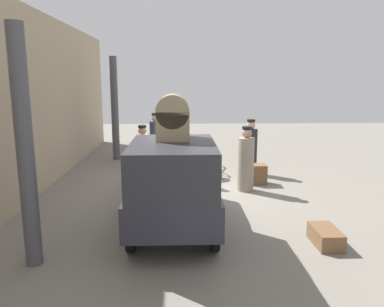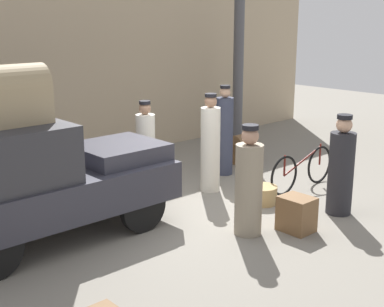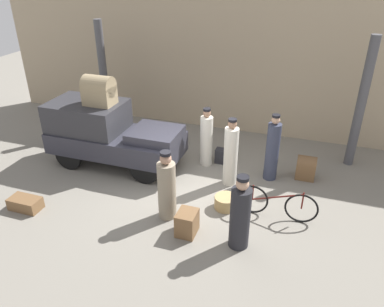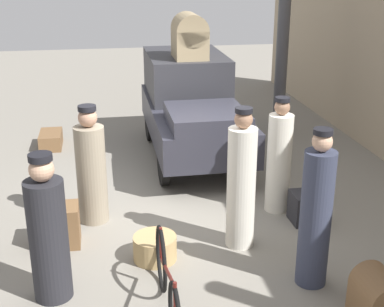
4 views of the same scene
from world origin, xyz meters
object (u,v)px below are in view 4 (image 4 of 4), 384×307
wicker_basket (155,248)px  trunk_on_truck_roof (190,36)px  porter_standing_middle (241,184)px  porter_with_bicycle (316,215)px  trunk_barrel_dark (378,301)px  conductor_in_dark_uniform (48,235)px  porter_lifting_near_truck (91,170)px  bicycle (168,286)px  truck (191,104)px  trunk_umber_medium (60,226)px  porter_carrying_trunk (279,160)px  suitcase_tan_flat (51,140)px  suitcase_small_leather (301,208)px

wicker_basket → trunk_on_truck_roof: 4.41m
wicker_basket → porter_standing_middle: size_ratio=0.29×
porter_with_bicycle → trunk_barrel_dark: (0.89, 0.32, -0.52)m
conductor_in_dark_uniform → porter_lifting_near_truck: (-1.74, 0.44, 0.00)m
bicycle → truck: bearing=167.5°
conductor_in_dark_uniform → trunk_umber_medium: (-1.12, 0.01, -0.48)m
trunk_barrel_dark → porter_standing_middle: bearing=-154.3°
conductor_in_dark_uniform → porter_carrying_trunk: bearing=117.9°
porter_lifting_near_truck → suitcase_tan_flat: porter_lifting_near_truck is taller
porter_standing_middle → bicycle: bearing=-39.4°
conductor_in_dark_uniform → porter_carrying_trunk: porter_carrying_trunk is taller
trunk_umber_medium → suitcase_small_leather: size_ratio=1.25×
trunk_on_truck_roof → porter_lifting_near_truck: bearing=-34.6°
trunk_on_truck_roof → porter_carrying_trunk: bearing=16.6°
bicycle → wicker_basket: (-1.16, -0.01, -0.22)m
truck → porter_standing_middle: (3.47, 0.03, -0.12)m
wicker_basket → porter_with_bicycle: (0.79, 1.68, 0.69)m
conductor_in_dark_uniform → porter_carrying_trunk: size_ratio=0.98×
bicycle → wicker_basket: bicycle is taller
porter_carrying_trunk → trunk_umber_medium: (0.50, -3.04, -0.51)m
porter_carrying_trunk → trunk_umber_medium: porter_carrying_trunk is taller
trunk_umber_medium → trunk_on_truck_roof: trunk_on_truck_roof is taller
bicycle → suitcase_tan_flat: bearing=-164.5°
wicker_basket → suitcase_small_leather: size_ratio=1.24×
trunk_umber_medium → porter_standing_middle: bearing=80.4°
porter_carrying_trunk → trunk_umber_medium: bearing=-80.7°
porter_standing_middle → trunk_barrel_dark: size_ratio=2.82×
bicycle → porter_with_bicycle: 1.78m
porter_carrying_trunk → suitcase_tan_flat: bearing=-134.6°
wicker_basket → trunk_umber_medium: (-0.56, -1.15, 0.11)m
wicker_basket → trunk_umber_medium: 1.28m
porter_standing_middle → porter_carrying_trunk: porter_standing_middle is taller
porter_with_bicycle → porter_lifting_near_truck: size_ratio=1.10×
truck → suitcase_small_leather: (3.02, 1.02, -0.74)m
porter_with_bicycle → suitcase_tan_flat: size_ratio=2.46×
truck → trunk_barrel_dark: bearing=9.9°
suitcase_small_leather → trunk_barrel_dark: 2.31m
porter_with_bicycle → porter_carrying_trunk: size_ratio=1.08×
bicycle → trunk_barrel_dark: 2.06m
bicycle → porter_standing_middle: size_ratio=1.01×
trunk_umber_medium → suitcase_tan_flat: 3.90m
porter_carrying_trunk → trunk_on_truck_roof: size_ratio=2.14×
suitcase_tan_flat → wicker_basket: bearing=19.2°
conductor_in_dark_uniform → suitcase_small_leather: conductor_in_dark_uniform is taller
porter_carrying_trunk → porter_lifting_near_truck: 2.62m
porter_standing_middle → suitcase_small_leather: porter_standing_middle is taller
truck → suitcase_small_leather: size_ratio=8.63×
conductor_in_dark_uniform → porter_standing_middle: 2.39m
conductor_in_dark_uniform → porter_standing_middle: porter_standing_middle is taller
trunk_umber_medium → suitcase_small_leather: bearing=91.2°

